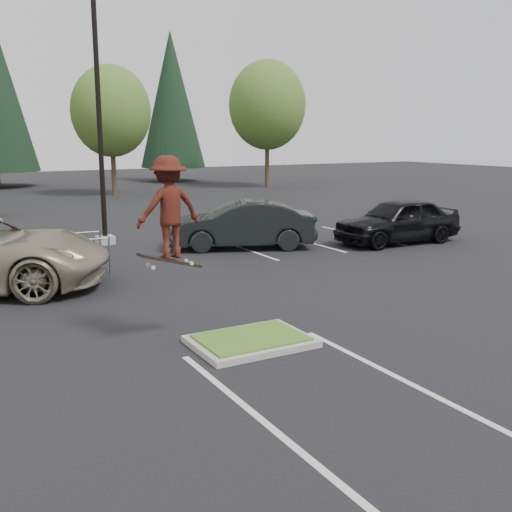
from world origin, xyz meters
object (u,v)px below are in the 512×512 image
decid_d (267,108)px  cart_corral (21,253)px  conif_c (172,100)px  skateboarder (169,208)px  car_r_black (398,221)px  decid_c (111,114)px  car_r_charc (242,225)px  light_pole (99,116)px

decid_d → cart_corral: (-20.92, -22.30, -5.23)m
conif_c → skateboarder: (-15.20, -38.50, -4.27)m
car_r_black → cart_corral: bearing=-93.2°
decid_c → skateboarder: bearing=-104.0°
decid_d → conif_c: 10.04m
skateboarder → car_r_charc: size_ratio=0.43×
car_r_black → light_pole: bearing=-116.4°
conif_c → car_r_charc: (-9.50, -30.64, -6.02)m
light_pole → car_r_black: (9.50, -5.00, -3.73)m
conif_c → cart_corral: conif_c is taller
decid_d → car_r_black: bearing=-108.9°
light_pole → conif_c: bearing=63.9°
light_pole → car_r_black: size_ratio=2.08×
skateboarder → car_r_black: 12.83m
conif_c → skateboarder: bearing=-111.5°
light_pole → decid_c: (5.49, 17.83, 0.69)m
light_pole → skateboarder: bearing=-98.8°
conif_c → car_r_black: (-4.00, -32.50, -6.02)m
cart_corral → car_r_black: 12.97m
skateboarder → car_r_charc: bearing=-129.9°
car_r_charc → skateboarder: bearing=-13.5°
light_pole → skateboarder: light_pole is taller
light_pole → decid_d: light_pole is taller
light_pole → car_r_black: bearing=-27.8°
skateboarder → car_r_charc: (5.70, 7.86, -1.74)m
cart_corral → car_r_charc: (7.43, 0.83, 0.15)m
cart_corral → decid_c: bearing=71.8°
decid_c → cart_corral: decid_c is taller
conif_c → car_r_black: 33.29m
decid_c → cart_corral: size_ratio=2.15×
skateboarder → car_r_black: size_ratio=0.45×
cart_corral → car_r_charc: car_r_charc is taller
conif_c → cart_corral: 36.26m
decid_d → car_r_charc: (-13.49, -21.47, -5.08)m
decid_d → car_r_black: size_ratio=1.94×
cart_corral → skateboarder: (1.73, -7.03, 1.89)m
light_pole → cart_corral: (-3.43, -3.97, -3.88)m
decid_c → decid_d: (12.00, 0.50, 0.66)m
decid_c → car_r_charc: bearing=-94.1°
decid_c → car_r_black: 23.60m
light_pole → conif_c: size_ratio=0.81×
decid_d → conif_c: size_ratio=0.75×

